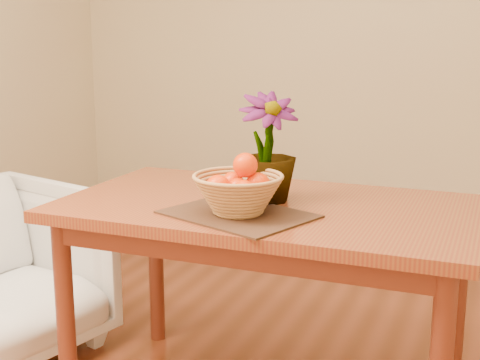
% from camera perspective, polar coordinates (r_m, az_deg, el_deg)
% --- Properties ---
extents(wall_back, '(4.00, 0.02, 2.70)m').
position_cam_1_polar(wall_back, '(4.10, 11.83, 12.65)').
color(wall_back, beige).
rests_on(wall_back, floor).
extents(table, '(1.40, 0.80, 0.75)m').
position_cam_1_polar(table, '(2.30, 2.36, -4.08)').
color(table, brown).
rests_on(table, floor).
extents(placemat, '(0.52, 0.46, 0.01)m').
position_cam_1_polar(placemat, '(2.12, -0.16, -2.94)').
color(placemat, '#3B1F15').
rests_on(placemat, table).
extents(wicker_basket, '(0.29, 0.29, 0.12)m').
position_cam_1_polar(wicker_basket, '(2.11, -0.17, -1.33)').
color(wicker_basket, '#A76D45').
rests_on(wicker_basket, placemat).
extents(orange_pile, '(0.18, 0.18, 0.14)m').
position_cam_1_polar(orange_pile, '(2.10, -0.04, -0.21)').
color(orange_pile, '#E73A03').
rests_on(orange_pile, wicker_basket).
extents(potted_plant, '(0.29, 0.29, 0.37)m').
position_cam_1_polar(potted_plant, '(2.27, 2.29, 2.78)').
color(potted_plant, '#1E4E16').
rests_on(potted_plant, table).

